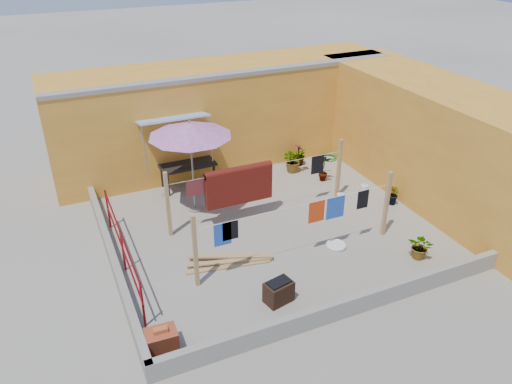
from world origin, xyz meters
The scene contains 21 objects.
ground centered at (0.00, 0.00, 0.00)m, with size 80.00×80.00×0.00m, color #9E998E.
wall_back centered at (0.50, 4.69, 1.61)m, with size 11.00×3.27×3.21m.
wall_right centered at (5.20, 0.00, 1.60)m, with size 2.40×9.00×3.20m, color gold.
parapet_front centered at (0.00, -3.58, 0.22)m, with size 8.30×0.16×0.44m, color gray.
parapet_left centered at (-4.08, 0.00, 0.22)m, with size 0.16×7.30×0.44m, color gray.
red_railing centered at (-3.85, -0.20, 0.72)m, with size 0.05×4.20×1.10m.
clothesline_rig centered at (-0.48, 0.57, 1.01)m, with size 5.09×2.35×1.80m.
patio_umbrella centered at (-1.52, 1.78, 2.37)m, with size 2.75×2.75×2.64m.
outdoor_table centered at (-1.27, 3.20, 0.70)m, with size 1.66×0.87×0.77m.
brick_stack centered at (-3.70, -2.94, 0.22)m, with size 0.61×0.46×0.52m.
lumber_pile centered at (-1.56, -0.96, 0.07)m, with size 2.10×0.94×0.13m.
brazier centered at (-1.10, -2.62, 0.26)m, with size 0.65×0.51×0.52m.
white_basin centered at (1.10, -1.40, 0.05)m, with size 0.51×0.51×0.09m.
water_jug_a centered at (2.39, 0.45, 0.14)m, with size 0.21×0.21×0.32m.
water_jug_b centered at (3.33, 0.61, 0.15)m, with size 0.21×0.21×0.33m.
green_hose centered at (3.70, 3.20, 0.04)m, with size 0.57×0.57×0.08m.
plant_back_a centered at (2.14, 2.84, 0.41)m, with size 0.73×0.63×0.81m, color #21611B.
plant_back_b centered at (2.53, 3.20, 0.36)m, with size 0.40×0.40×0.72m, color #21611B.
plant_right_a centered at (2.68, 1.87, 0.44)m, with size 0.46×0.31×0.88m, color #21611B.
plant_right_b centered at (3.70, -0.25, 0.33)m, with size 0.36×0.29×0.66m, color #21611B.
plant_right_c centered at (2.69, -2.60, 0.32)m, with size 0.58×0.50×0.64m, color #21611B.
Camera 1 is at (-4.89, -9.93, 7.11)m, focal length 35.00 mm.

